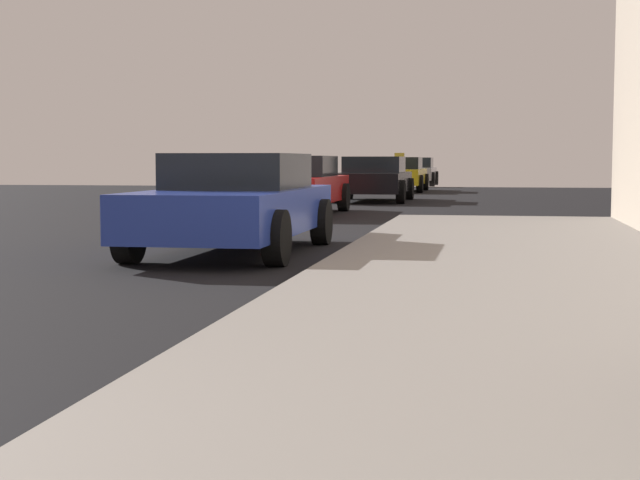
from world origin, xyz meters
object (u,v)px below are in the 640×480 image
(car_black, at_px, (374,179))
(car_silver, at_px, (415,171))
(car_red, at_px, (295,184))
(car_yellow, at_px, (399,174))
(car_blue, at_px, (236,202))

(car_black, relative_size, car_silver, 1.03)
(car_black, height_order, car_silver, same)
(car_red, relative_size, car_yellow, 1.00)
(car_blue, bearing_deg, car_black, -89.45)
(car_red, distance_m, car_yellow, 15.51)
(car_black, bearing_deg, car_yellow, -89.21)
(car_red, relative_size, car_black, 1.05)
(car_black, distance_m, car_yellow, 8.68)
(car_blue, bearing_deg, car_silver, -89.43)
(car_yellow, relative_size, car_silver, 1.08)
(car_black, bearing_deg, car_silver, -89.41)
(car_silver, bearing_deg, car_black, 90.59)
(car_blue, height_order, car_silver, same)
(car_black, relative_size, car_yellow, 0.95)
(car_red, xyz_separation_m, car_silver, (0.72, 23.44, -0.00))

